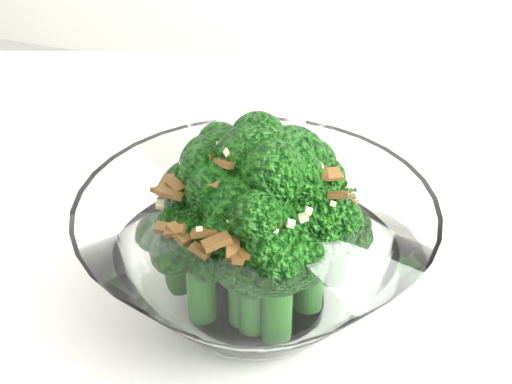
% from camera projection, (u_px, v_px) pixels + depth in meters
% --- Properties ---
extents(table, '(1.39, 1.14, 0.75)m').
position_uv_depth(table, '(16.00, 319.00, 0.66)').
color(table, white).
rests_on(table, ground).
extents(broccoli_dish, '(0.25, 0.25, 0.15)m').
position_uv_depth(broccoli_dish, '(256.00, 243.00, 0.54)').
color(broccoli_dish, white).
rests_on(broccoli_dish, table).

